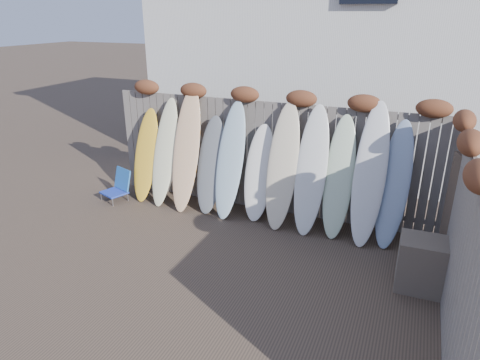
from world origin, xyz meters
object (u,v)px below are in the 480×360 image
at_px(beach_chair, 118,186).
at_px(surfboard_0, 146,155).
at_px(lattice_panel, 461,228).
at_px(wooden_crate, 422,264).

bearing_deg(beach_chair, surfboard_0, 31.12).
distance_m(lattice_panel, surfboard_0, 5.47).
relative_size(wooden_crate, lattice_panel, 0.42).
bearing_deg(wooden_crate, surfboard_0, 167.23).
bearing_deg(surfboard_0, lattice_panel, -6.38).
xyz_separation_m(beach_chair, wooden_crate, (5.49, -0.84, 0.08)).
relative_size(beach_chair, surfboard_0, 0.33).
xyz_separation_m(wooden_crate, lattice_panel, (0.39, 0.23, 0.50)).
distance_m(beach_chair, surfboard_0, 0.83).
height_order(lattice_panel, surfboard_0, surfboard_0).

